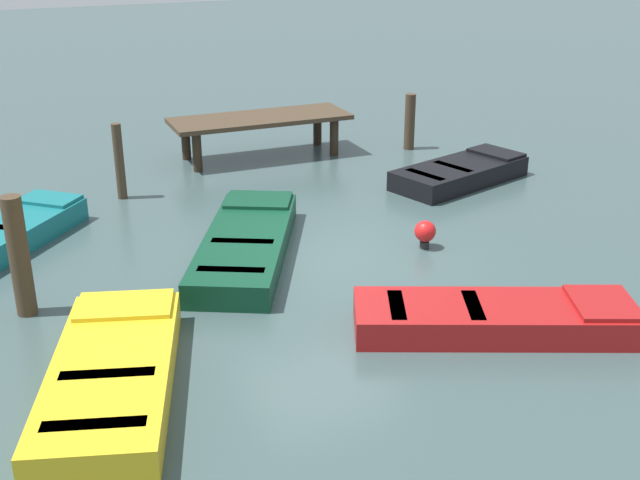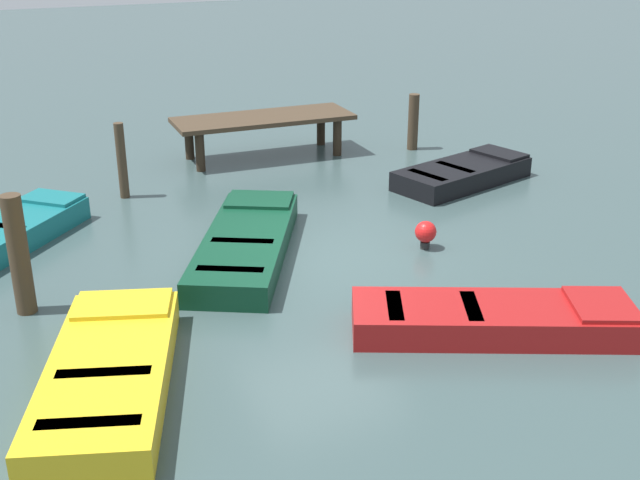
{
  "view_description": "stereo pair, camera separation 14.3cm",
  "coord_description": "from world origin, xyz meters",
  "views": [
    {
      "loc": [
        -4.79,
        -10.81,
        5.21
      ],
      "look_at": [
        0.0,
        0.0,
        0.35
      ],
      "focal_mm": 44.88,
      "sensor_mm": 36.0,
      "label": 1
    },
    {
      "loc": [
        -4.66,
        -10.87,
        5.21
      ],
      "look_at": [
        0.0,
        0.0,
        0.35
      ],
      "focal_mm": 44.88,
      "sensor_mm": 36.0,
      "label": 2
    }
  ],
  "objects": [
    {
      "name": "ground_plane",
      "position": [
        0.0,
        0.0,
        0.0
      ],
      "size": [
        80.0,
        80.0,
        0.0
      ],
      "primitive_type": "plane",
      "color": "#384C4C"
    },
    {
      "name": "dock_segment",
      "position": [
        1.14,
        5.91,
        0.81
      ],
      "size": [
        4.05,
        1.49,
        0.95
      ],
      "rotation": [
        0.0,
        0.0,
        -0.02
      ],
      "color": "#423323",
      "rests_on": "ground_plane"
    },
    {
      "name": "rowboat_teal",
      "position": [
        -4.5,
        2.75,
        0.22
      ],
      "size": [
        2.8,
        2.94,
        0.46
      ],
      "rotation": [
        0.0,
        0.0,
        0.84
      ],
      "color": "#14666B",
      "rests_on": "ground_plane"
    },
    {
      "name": "rowboat_black",
      "position": [
        4.28,
        2.49,
        0.22
      ],
      "size": [
        3.25,
        2.04,
        0.46
      ],
      "rotation": [
        0.0,
        0.0,
        0.29
      ],
      "color": "black",
      "rests_on": "ground_plane"
    },
    {
      "name": "rowboat_yellow",
      "position": [
        -3.75,
        -2.47,
        0.22
      ],
      "size": [
        2.38,
        3.76,
        0.46
      ],
      "rotation": [
        0.0,
        0.0,
        1.26
      ],
      "color": "gold",
      "rests_on": "ground_plane"
    },
    {
      "name": "rowboat_dark_green",
      "position": [
        -1.03,
        0.66,
        0.22
      ],
      "size": [
        2.97,
        4.11,
        0.46
      ],
      "rotation": [
        0.0,
        0.0,
        1.09
      ],
      "color": "#0C3823",
      "rests_on": "ground_plane"
    },
    {
      "name": "rowboat_red",
      "position": [
        1.18,
        -3.12,
        0.22
      ],
      "size": [
        3.82,
        2.53,
        0.46
      ],
      "rotation": [
        0.0,
        0.0,
        5.86
      ],
      "color": "maroon",
      "rests_on": "ground_plane"
    },
    {
      "name": "mooring_piling_center",
      "position": [
        -4.5,
        -0.03,
        0.87
      ],
      "size": [
        0.28,
        0.28,
        1.73
      ],
      "primitive_type": "cylinder",
      "color": "#423323",
      "rests_on": "ground_plane"
    },
    {
      "name": "mooring_piling_near_left",
      "position": [
        4.58,
        5.14,
        0.66
      ],
      "size": [
        0.24,
        0.24,
        1.31
      ],
      "primitive_type": "cylinder",
      "color": "#423323",
      "rests_on": "ground_plane"
    },
    {
      "name": "mooring_piling_far_left",
      "position": [
        -2.32,
        4.34,
        0.75
      ],
      "size": [
        0.18,
        0.18,
        1.49
      ],
      "primitive_type": "cylinder",
      "color": "#423323",
      "rests_on": "ground_plane"
    },
    {
      "name": "marker_buoy",
      "position": [
        1.8,
        -0.25,
        0.29
      ],
      "size": [
        0.36,
        0.36,
        0.48
      ],
      "color": "#262626",
      "rests_on": "ground_plane"
    }
  ]
}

